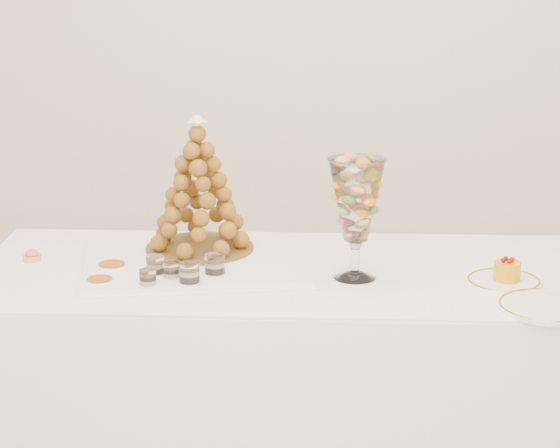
# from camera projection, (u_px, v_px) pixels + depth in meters

# --- Properties ---
(buffet_table) EXTENTS (2.00, 0.87, 0.75)m
(buffet_table) POSITION_uv_depth(u_px,v_px,m) (303.00, 385.00, 3.35)
(buffet_table) COLOR white
(buffet_table) RESTS_ON ground
(lace_tray) EXTENTS (0.74, 0.61, 0.02)m
(lace_tray) POSITION_uv_depth(u_px,v_px,m) (195.00, 263.00, 3.28)
(lace_tray) COLOR white
(lace_tray) RESTS_ON buffet_table
(macaron_vase) EXTENTS (0.16, 0.16, 0.35)m
(macaron_vase) POSITION_uv_depth(u_px,v_px,m) (356.00, 201.00, 3.12)
(macaron_vase) COLOR white
(macaron_vase) RESTS_ON buffet_table
(cake_plate) EXTENTS (0.21, 0.21, 0.01)m
(cake_plate) POSITION_uv_depth(u_px,v_px,m) (504.00, 281.00, 3.13)
(cake_plate) COLOR white
(cake_plate) RESTS_ON buffet_table
(spare_plate) EXTENTS (0.27, 0.27, 0.01)m
(spare_plate) POSITION_uv_depth(u_px,v_px,m) (547.00, 307.00, 2.93)
(spare_plate) COLOR white
(spare_plate) RESTS_ON buffet_table
(pink_tart) EXTENTS (0.06, 0.06, 0.04)m
(pink_tart) POSITION_uv_depth(u_px,v_px,m) (32.00, 256.00, 3.33)
(pink_tart) COLOR tan
(pink_tart) RESTS_ON buffet_table
(verrine_a) EXTENTS (0.07, 0.07, 0.07)m
(verrine_a) POSITION_uv_depth(u_px,v_px,m) (155.00, 268.00, 3.15)
(verrine_a) COLOR white
(verrine_a) RESTS_ON buffet_table
(verrine_b) EXTENTS (0.05, 0.05, 0.06)m
(verrine_b) POSITION_uv_depth(u_px,v_px,m) (171.00, 273.00, 3.12)
(verrine_b) COLOR white
(verrine_b) RESTS_ON buffet_table
(verrine_c) EXTENTS (0.07, 0.07, 0.08)m
(verrine_c) POSITION_uv_depth(u_px,v_px,m) (215.00, 268.00, 3.15)
(verrine_c) COLOR white
(verrine_c) RESTS_ON buffet_table
(verrine_d) EXTENTS (0.05, 0.05, 0.06)m
(verrine_d) POSITION_uv_depth(u_px,v_px,m) (148.00, 281.00, 3.06)
(verrine_d) COLOR white
(verrine_d) RESTS_ON buffet_table
(verrine_e) EXTENTS (0.06, 0.06, 0.08)m
(verrine_e) POSITION_uv_depth(u_px,v_px,m) (190.00, 276.00, 3.07)
(verrine_e) COLOR white
(verrine_e) RESTS_ON buffet_table
(ramekin_back) EXTENTS (0.09, 0.09, 0.03)m
(ramekin_back) POSITION_uv_depth(u_px,v_px,m) (112.00, 269.00, 3.21)
(ramekin_back) COLOR white
(ramekin_back) RESTS_ON buffet_table
(ramekin_front) EXTENTS (0.08, 0.08, 0.02)m
(ramekin_front) POSITION_uv_depth(u_px,v_px,m) (100.00, 284.00, 3.09)
(ramekin_front) COLOR white
(ramekin_front) RESTS_ON buffet_table
(croquembouche) EXTENTS (0.33, 0.33, 0.42)m
(croquembouche) POSITION_uv_depth(u_px,v_px,m) (198.00, 185.00, 3.32)
(croquembouche) COLOR brown
(croquembouche) RESTS_ON lace_tray
(mousse_cake) EXTENTS (0.08, 0.08, 0.07)m
(mousse_cake) POSITION_uv_depth(u_px,v_px,m) (507.00, 271.00, 3.12)
(mousse_cake) COLOR #D7980A
(mousse_cake) RESTS_ON cake_plate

